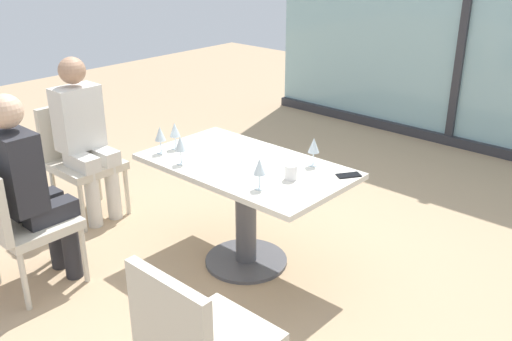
{
  "coord_description": "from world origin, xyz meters",
  "views": [
    {
      "loc": [
        2.28,
        -2.43,
        2.08
      ],
      "look_at": [
        0.0,
        0.1,
        0.65
      ],
      "focal_mm": 39.67,
      "sensor_mm": 36.0,
      "label": 1
    }
  ],
  "objects": [
    {
      "name": "wine_glass_0",
      "position": [
        0.32,
        -0.23,
        0.86
      ],
      "size": [
        0.07,
        0.07,
        0.18
      ],
      "color": "silver",
      "rests_on": "dining_table_main"
    },
    {
      "name": "wine_glass_2",
      "position": [
        0.34,
        0.26,
        0.86
      ],
      "size": [
        0.07,
        0.07,
        0.18
      ],
      "color": "silver",
      "rests_on": "dining_table_main"
    },
    {
      "name": "wine_glass_1",
      "position": [
        -0.53,
        -0.12,
        0.86
      ],
      "size": [
        0.07,
        0.07,
        0.18
      ],
      "color": "silver",
      "rests_on": "dining_table_main"
    },
    {
      "name": "window_wall_backdrop",
      "position": [
        0.0,
        3.2,
        1.21
      ],
      "size": [
        4.56,
        0.1,
        2.7
      ],
      "color": "#8FB7BC",
      "rests_on": "ground_plane"
    },
    {
      "name": "dining_table_main",
      "position": [
        0.0,
        0.0,
        0.54
      ],
      "size": [
        1.35,
        0.77,
        0.73
      ],
      "color": "silver",
      "rests_on": "ground_plane"
    },
    {
      "name": "cell_phone_on_table",
      "position": [
        0.6,
        0.27,
        0.73
      ],
      "size": [
        0.14,
        0.16,
        0.01
      ],
      "primitive_type": "cube",
      "rotation": [
        0.0,
        0.0,
        -0.57
      ],
      "color": "black",
      "rests_on": "dining_table_main"
    },
    {
      "name": "handbag_0",
      "position": [
        -1.61,
        -0.7,
        0.14
      ],
      "size": [
        0.31,
        0.19,
        0.28
      ],
      "primitive_type": "cube",
      "rotation": [
        0.0,
        0.0,
        -0.1
      ],
      "color": "silver",
      "rests_on": "ground_plane"
    },
    {
      "name": "chair_side_end",
      "position": [
        -1.5,
        -0.3,
        0.5
      ],
      "size": [
        0.5,
        0.46,
        0.87
      ],
      "color": "beige",
      "rests_on": "ground_plane"
    },
    {
      "name": "person_side_end",
      "position": [
        -1.39,
        -0.3,
        0.7
      ],
      "size": [
        0.39,
        0.34,
        1.26
      ],
      "color": "silver",
      "rests_on": "ground_plane"
    },
    {
      "name": "chair_front_right",
      "position": [
        0.81,
        -1.16,
        0.5
      ],
      "size": [
        0.46,
        0.5,
        0.87
      ],
      "color": "beige",
      "rests_on": "ground_plane"
    },
    {
      "name": "person_front_left",
      "position": [
        -0.81,
        -1.05,
        0.7
      ],
      "size": [
        0.34,
        0.39,
        1.26
      ],
      "color": "#28282D",
      "rests_on": "ground_plane"
    },
    {
      "name": "chair_front_left",
      "position": [
        -0.81,
        -1.16,
        0.5
      ],
      "size": [
        0.46,
        0.5,
        0.87
      ],
      "color": "beige",
      "rests_on": "ground_plane"
    },
    {
      "name": "wine_glass_4",
      "position": [
        -0.54,
        -0.24,
        0.86
      ],
      "size": [
        0.07,
        0.07,
        0.18
      ],
      "color": "silver",
      "rests_on": "dining_table_main"
    },
    {
      "name": "ground_plane",
      "position": [
        0.0,
        0.0,
        0.0
      ],
      "size": [
        12.0,
        12.0,
        0.0
      ],
      "primitive_type": "plane",
      "color": "tan"
    },
    {
      "name": "wine_glass_3",
      "position": [
        -0.3,
        -0.28,
        0.86
      ],
      "size": [
        0.07,
        0.07,
        0.18
      ],
      "color": "silver",
      "rests_on": "dining_table_main"
    },
    {
      "name": "coffee_cup",
      "position": [
        0.37,
        0.0,
        0.78
      ],
      "size": [
        0.08,
        0.08,
        0.09
      ],
      "primitive_type": "cylinder",
      "color": "white",
      "rests_on": "dining_table_main"
    }
  ]
}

